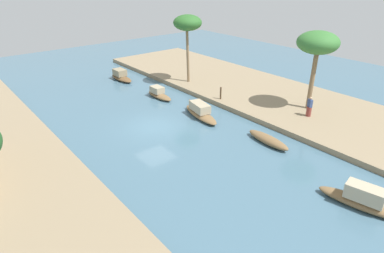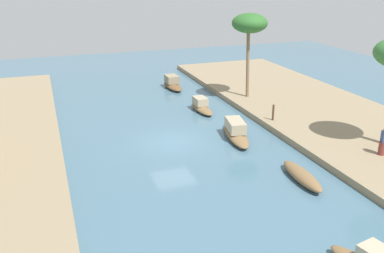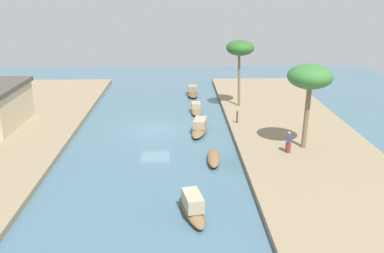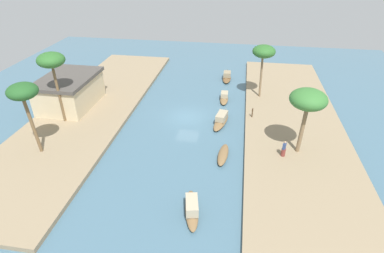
% 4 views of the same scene
% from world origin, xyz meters
% --- Properties ---
extents(river_water, '(61.68, 61.68, 0.00)m').
position_xyz_m(river_water, '(0.00, 0.00, 0.00)').
color(river_water, '#476B7F').
rests_on(river_water, ground).
extents(riverbank_left, '(38.61, 10.15, 0.40)m').
position_xyz_m(riverbank_left, '(0.00, -11.54, 0.20)').
color(riverbank_left, '#937F60').
rests_on(riverbank_left, ground).
extents(sampan_near_left_bank, '(3.58, 1.19, 1.10)m').
position_xyz_m(sampan_near_left_bank, '(11.98, -3.67, 0.41)').
color(sampan_near_left_bank, brown).
rests_on(sampan_near_left_bank, river_water).
extents(sampan_downstream_large, '(3.52, 1.14, 0.55)m').
position_xyz_m(sampan_downstream_large, '(-7.01, -4.52, 0.27)').
color(sampan_downstream_large, brown).
rests_on(sampan_downstream_large, river_water).
extents(sampan_foreground, '(3.26, 1.04, 0.99)m').
position_xyz_m(sampan_foreground, '(5.03, -3.77, 0.36)').
color(sampan_foreground, brown).
rests_on(sampan_foreground, river_water).
extents(sampan_midstream, '(4.53, 1.94, 1.14)m').
position_xyz_m(sampan_midstream, '(-0.74, -3.85, 0.43)').
color(sampan_midstream, brown).
rests_on(sampan_midstream, river_water).
extents(sampan_open_hull, '(4.18, 1.75, 1.25)m').
position_xyz_m(sampan_open_hull, '(-14.29, -2.79, 0.49)').
color(sampan_open_hull, brown).
rests_on(sampan_open_hull, river_water).
extents(person_on_near_bank, '(0.50, 0.50, 1.56)m').
position_xyz_m(person_on_near_bank, '(-6.50, -9.87, 1.04)').
color(person_on_near_bank, brown).
rests_on(person_on_near_bank, riverbank_left).
extents(mooring_post, '(0.14, 0.14, 1.08)m').
position_xyz_m(mooring_post, '(0.46, -7.15, 0.94)').
color(mooring_post, '#4C3823').
rests_on(mooring_post, riverbank_left).
extents(palm_tree_left_near, '(3.17, 3.17, 6.16)m').
position_xyz_m(palm_tree_left_near, '(-5.51, -11.30, 5.58)').
color(palm_tree_left_near, '#7F6647').
rests_on(palm_tree_left_near, riverbank_left).
extents(palm_tree_left_far, '(2.69, 2.69, 6.45)m').
position_xyz_m(palm_tree_left_far, '(6.15, -8.03, 6.01)').
color(palm_tree_left_far, '#7F6647').
rests_on(palm_tree_left_far, riverbank_left).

